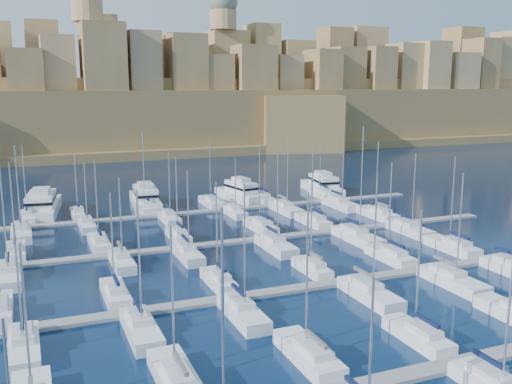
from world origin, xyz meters
name	(u,v)px	position (x,y,z in m)	size (l,w,h in m)	color
ground	(291,257)	(0.00, 0.00, 0.00)	(600.00, 600.00, 0.00)	black
pontoon_near	(460,363)	(0.00, -34.00, 0.20)	(84.00, 2.00, 0.40)	slate
pontoon_mid_near	(334,283)	(0.00, -12.00, 0.20)	(84.00, 2.00, 0.40)	slate
pontoon_mid_far	(264,238)	(0.00, 10.00, 0.20)	(84.00, 2.00, 0.40)	slate
pontoon_far	(219,210)	(0.00, 32.00, 0.20)	(84.00, 2.00, 0.40)	slate
sailboat_1	(177,379)	(-23.92, -28.30, 0.75)	(2.89, 9.64, 13.70)	white
sailboat_2	(309,354)	(-12.06, -28.49, 0.76)	(2.77, 9.24, 15.56)	white
sailboat_3	(418,336)	(-0.62, -28.99, 0.73)	(2.47, 8.23, 13.17)	white
sailboat_12	(0,309)	(-37.61, -6.90, 0.73)	(2.53, 8.42, 13.15)	white
sailboat_13	(115,294)	(-25.57, -6.90, 0.73)	(2.52, 8.41, 12.62)	white
sailboat_14	(219,280)	(-13.27, -7.14, 0.73)	(2.38, 7.92, 13.08)	white
sailboat_15	(312,268)	(-0.54, -7.27, 0.72)	(2.30, 7.66, 12.51)	white
sailboat_16	(390,256)	(11.97, -6.67, 0.74)	(2.66, 8.88, 14.01)	white
sailboat_17	(452,247)	(23.09, -6.31, 0.75)	(2.88, 9.61, 14.27)	white
sailboat_18	(24,347)	(-35.32, -17.40, 0.73)	(2.71, 9.02, 12.77)	white
sailboat_19	(141,328)	(-24.71, -17.49, 0.75)	(2.76, 9.21, 14.97)	white
sailboat_20	(243,312)	(-14.08, -17.49, 0.75)	(2.76, 9.21, 14.84)	white
sailboat_21	(370,293)	(1.30, -17.77, 0.76)	(2.93, 9.78, 14.98)	white
sailboat_22	(452,280)	(13.05, -17.89, 0.76)	(3.01, 10.03, 14.34)	white
sailboat_24	(16,252)	(-36.16, 15.16, 0.74)	(2.56, 8.54, 13.88)	white
sailboat_25	(99,243)	(-24.62, 15.26, 0.74)	(2.62, 8.75, 13.56)	white
sailboat_26	(179,236)	(-12.54, 14.89, 0.73)	(2.40, 8.00, 13.36)	white
sailboat_27	(261,226)	(1.79, 15.58, 0.75)	(2.82, 9.40, 14.07)	white
sailboat_28	(313,221)	(11.65, 15.48, 0.75)	(2.76, 9.19, 14.36)	white
sailboat_29	(378,214)	(25.11, 15.86, 0.75)	(2.99, 9.96, 14.22)	white
sailboat_30	(9,275)	(-36.93, 4.36, 0.76)	(2.86, 9.52, 16.04)	white
sailboat_31	(122,261)	(-22.95, 4.88, 0.73)	(2.54, 8.45, 12.52)	white
sailboat_32	(188,254)	(-13.81, 4.76, 0.73)	(2.61, 8.70, 12.94)	white
sailboat_33	(276,245)	(-0.62, 4.17, 0.76)	(2.97, 9.91, 14.81)	white
sailboat_34	(357,236)	(13.12, 3.67, 0.79)	(3.27, 10.92, 18.23)	white
sailboat_35	(410,229)	(23.52, 4.33, 0.74)	(2.87, 9.58, 13.60)	white
sailboat_36	(27,217)	(-34.43, 37.10, 0.74)	(2.52, 8.41, 13.95)	white
sailboat_37	(78,214)	(-25.73, 36.88, 0.72)	(2.39, 7.98, 11.79)	white
sailboat_38	(146,207)	(-13.15, 37.59, 0.76)	(2.82, 9.41, 15.70)	white
sailboat_39	(211,202)	(0.14, 37.49, 0.74)	(2.76, 9.22, 13.22)	white
sailboat_40	(261,198)	(10.96, 37.49, 0.73)	(2.76, 9.21, 12.44)	white
sailboat_41	(321,194)	(24.81, 36.96, 0.73)	(2.44, 8.13, 12.83)	white
sailboat_42	(21,233)	(-35.43, 26.02, 0.76)	(3.06, 10.20, 15.13)	white
sailboat_43	(87,225)	(-25.13, 27.17, 0.72)	(2.36, 7.87, 11.88)	white
sailboat_44	(170,218)	(-11.02, 27.01, 0.73)	(2.46, 8.20, 12.81)	white
sailboat_45	(235,212)	(1.40, 27.19, 0.71)	(2.35, 7.83, 11.06)	white
sailboat_46	(286,209)	(11.39, 26.18, 0.76)	(2.97, 9.89, 15.30)	white
sailboat_47	(340,204)	(23.20, 25.93, 0.76)	(3.12, 10.38, 14.42)	white
motor_yacht_a	(42,205)	(-31.72, 42.37, 1.73)	(8.01, 19.03, 5.25)	white
motor_yacht_b	(145,198)	(-12.41, 41.38, 1.73)	(6.46, 16.79, 5.25)	white
motor_yacht_c	(240,192)	(7.33, 40.23, 1.73)	(6.78, 14.55, 5.25)	white
motor_yacht_d	(322,185)	(27.41, 40.95, 1.73)	(6.47, 15.94, 5.25)	white
fortified_city	(116,109)	(-0.19, 155.26, 14.74)	(460.00, 108.95, 59.52)	brown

